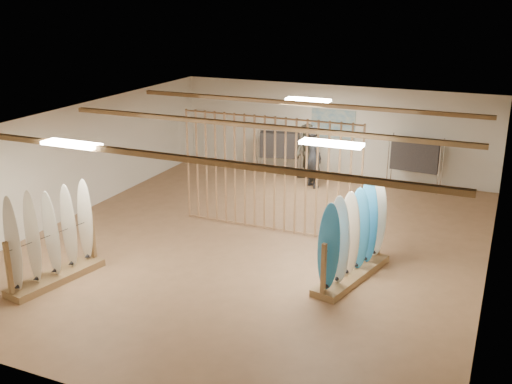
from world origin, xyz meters
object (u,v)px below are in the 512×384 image
at_px(rack_right, 353,248).
at_px(clothing_rack_a, 280,145).
at_px(shopper_a, 313,153).
at_px(clothing_rack_b, 415,155).
at_px(rack_left, 53,250).
at_px(shopper_b, 307,149).

height_order(rack_right, clothing_rack_a, rack_right).
bearing_deg(shopper_a, clothing_rack_a, 4.65).
bearing_deg(clothing_rack_b, clothing_rack_a, -174.97).
bearing_deg(clothing_rack_a, clothing_rack_b, -12.42).
relative_size(rack_left, clothing_rack_a, 1.51).
xyz_separation_m(rack_left, shopper_b, (2.38, 8.37, 0.32)).
relative_size(clothing_rack_a, shopper_a, 0.68).
relative_size(clothing_rack_b, shopper_a, 0.76).
distance_m(clothing_rack_a, clothing_rack_b, 4.20).
relative_size(clothing_rack_b, shopper_b, 0.79).
height_order(clothing_rack_a, shopper_a, shopper_a).
relative_size(rack_left, rack_right, 0.89).
height_order(rack_left, clothing_rack_b, rack_left).
xyz_separation_m(rack_right, shopper_a, (-2.63, 5.40, 0.38)).
relative_size(rack_right, shopper_b, 1.21).
relative_size(clothing_rack_a, shopper_b, 0.71).
bearing_deg(rack_right, clothing_rack_b, 102.50).
relative_size(rack_left, shopper_b, 1.08).
relative_size(rack_right, shopper_a, 1.17).
distance_m(rack_right, shopper_b, 6.62).
bearing_deg(shopper_b, rack_left, -71.78).
bearing_deg(rack_left, shopper_b, 85.04).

